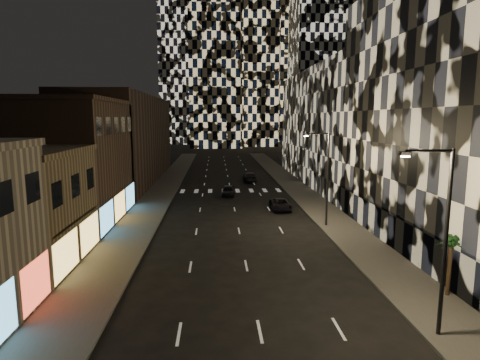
{
  "coord_description": "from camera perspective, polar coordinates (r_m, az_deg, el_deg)",
  "views": [
    {
      "loc": [
        -2.1,
        -7.46,
        10.52
      ],
      "look_at": [
        -0.35,
        21.56,
        6.0
      ],
      "focal_mm": 30.0,
      "sensor_mm": 36.0,
      "label": 1
    }
  ],
  "objects": [
    {
      "name": "sidewalk_right",
      "position": [
        59.64,
        8.32,
        -1.34
      ],
      "size": [
        4.0,
        120.0,
        0.15
      ],
      "primitive_type": "cube",
      "color": "#47443F",
      "rests_on": "ground"
    },
    {
      "name": "streetlight_far",
      "position": [
        39.24,
        12.04,
        1.07
      ],
      "size": [
        2.55,
        0.25,
        9.0
      ],
      "color": "black",
      "rests_on": "sidewalk_right"
    },
    {
      "name": "sidewalk_left",
      "position": [
        58.94,
        -11.09,
        -1.54
      ],
      "size": [
        4.0,
        120.0,
        0.15
      ],
      "primitive_type": "cube",
      "color": "#47443F",
      "rests_on": "ground"
    },
    {
      "name": "palm_tree",
      "position": [
        26.58,
        27.82,
        -8.29
      ],
      "size": [
        1.85,
        1.85,
        3.65
      ],
      "color": "#47331E",
      "rests_on": "sidewalk_right"
    },
    {
      "name": "tower_right_mid",
      "position": [
        152.41,
        11.77,
        23.68
      ],
      "size": [
        20.0,
        20.0,
        100.0
      ],
      "primitive_type": "cube",
      "color": "black",
      "rests_on": "ground"
    },
    {
      "name": "midrise_filler_right",
      "position": [
        68.16,
        15.6,
        7.24
      ],
      "size": [
        16.0,
        40.0,
        18.0
      ],
      "primitive_type": "cube",
      "color": "#232326",
      "rests_on": "ground"
    },
    {
      "name": "retail_brown",
      "position": [
        43.82,
        -23.32,
        2.19
      ],
      "size": [
        10.0,
        15.0,
        12.0
      ],
      "primitive_type": "cube",
      "color": "#483429",
      "rests_on": "ground"
    },
    {
      "name": "curb_left",
      "position": [
        58.69,
        -9.06,
        -1.53
      ],
      "size": [
        0.2,
        120.0,
        0.15
      ],
      "primitive_type": "cube",
      "color": "#4C4C47",
      "rests_on": "ground"
    },
    {
      "name": "midrise_base",
      "position": [
        36.2,
        20.24,
        -6.15
      ],
      "size": [
        0.6,
        25.0,
        3.0
      ],
      "primitive_type": "cube",
      "color": "#383838",
      "rests_on": "ground"
    },
    {
      "name": "streetlight_near",
      "position": [
        21.0,
        26.73,
        -6.38
      ],
      "size": [
        2.55,
        0.25,
        9.0
      ],
      "color": "black",
      "rests_on": "sidewalk_right"
    },
    {
      "name": "tower_center_low",
      "position": [
        152.03,
        -3.58,
        22.9
      ],
      "size": [
        18.0,
        18.0,
        95.0
      ],
      "primitive_type": "cube",
      "color": "black",
      "rests_on": "ground"
    },
    {
      "name": "retail_tan",
      "position": [
        32.78,
        -30.47,
        -3.88
      ],
      "size": [
        10.0,
        10.0,
        8.0
      ],
      "primitive_type": "cube",
      "color": "#7F6B4C",
      "rests_on": "ground"
    },
    {
      "name": "retail_filler_left",
      "position": [
        69.18,
        -15.95,
        5.58
      ],
      "size": [
        10.0,
        40.0,
        14.0
      ],
      "primitive_type": "cube",
      "color": "#483429",
      "rests_on": "ground"
    },
    {
      "name": "car_dark_oncoming",
      "position": [
        66.96,
        1.39,
        0.45
      ],
      "size": [
        2.13,
        5.22,
        1.51
      ],
      "primitive_type": "imported",
      "rotation": [
        0.0,
        0.0,
        3.14
      ],
      "color": "black",
      "rests_on": "ground"
    },
    {
      "name": "curb_right",
      "position": [
        59.25,
        6.33,
        -1.37
      ],
      "size": [
        0.2,
        120.0,
        0.15
      ],
      "primitive_type": "cube",
      "color": "#4C4C47",
      "rests_on": "ground"
    },
    {
      "name": "car_dark_midlane",
      "position": [
        54.51,
        -1.71,
        -1.53
      ],
      "size": [
        2.05,
        4.33,
        1.43
      ],
      "primitive_type": "imported",
      "rotation": [
        0.0,
        0.0,
        -0.09
      ],
      "color": "black",
      "rests_on": "ground"
    },
    {
      "name": "car_dark_rightlane",
      "position": [
        46.43,
        5.79,
        -3.49
      ],
      "size": [
        2.18,
        4.64,
        1.28
      ],
      "primitive_type": "imported",
      "rotation": [
        0.0,
        0.0,
        0.01
      ],
      "color": "black",
      "rests_on": "ground"
    }
  ]
}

